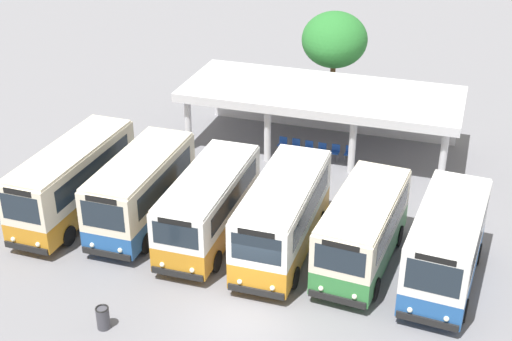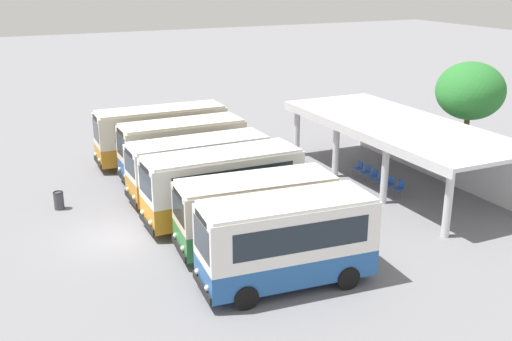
{
  "view_description": "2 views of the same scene",
  "coord_description": "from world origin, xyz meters",
  "px_view_note": "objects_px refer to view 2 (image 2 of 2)",
  "views": [
    {
      "loc": [
        6.99,
        -19.43,
        16.81
      ],
      "look_at": [
        -2.04,
        8.28,
        1.83
      ],
      "focal_mm": 49.63,
      "sensor_mm": 36.0,
      "label": 1
    },
    {
      "loc": [
        24.73,
        -5.02,
        11.25
      ],
      "look_at": [
        0.22,
        6.53,
        2.22
      ],
      "focal_mm": 42.7,
      "sensor_mm": 36.0,
      "label": 2
    }
  ],
  "objects_px": {
    "city_bus_middle_cream": "(199,166)",
    "waiting_chair_fifth_seat": "(390,183)",
    "waiting_chair_far_end_seat": "(399,187)",
    "litter_bin_apron": "(59,200)",
    "waiting_chair_second_from_end": "(366,171)",
    "waiting_chair_end_by_column": "(359,167)",
    "waiting_chair_fourth_seat": "(381,179)",
    "city_bus_fourth_amber": "(223,184)",
    "city_bus_nearest_orange": "(161,133)",
    "waiting_chair_middle_seat": "(373,175)",
    "city_bus_far_end_green": "(286,239)",
    "city_bus_second_in_row": "(182,147)",
    "city_bus_fifth_blue": "(256,210)"
  },
  "relations": [
    {
      "from": "city_bus_middle_cream",
      "to": "waiting_chair_fifth_seat",
      "type": "xyz_separation_m",
      "value": [
        3.53,
        9.32,
        -1.2
      ]
    },
    {
      "from": "waiting_chair_far_end_seat",
      "to": "litter_bin_apron",
      "type": "bearing_deg",
      "value": -109.57
    },
    {
      "from": "waiting_chair_second_from_end",
      "to": "waiting_chair_end_by_column",
      "type": "bearing_deg",
      "value": 178.81
    },
    {
      "from": "waiting_chair_fourth_seat",
      "to": "litter_bin_apron",
      "type": "xyz_separation_m",
      "value": [
        -4.27,
        -16.07,
        -0.07
      ]
    },
    {
      "from": "city_bus_middle_cream",
      "to": "litter_bin_apron",
      "type": "height_order",
      "value": "city_bus_middle_cream"
    },
    {
      "from": "waiting_chair_fourth_seat",
      "to": "waiting_chair_fifth_seat",
      "type": "bearing_deg",
      "value": 3.59
    },
    {
      "from": "city_bus_fourth_amber",
      "to": "waiting_chair_fifth_seat",
      "type": "xyz_separation_m",
      "value": [
        0.22,
        9.38,
        -1.32
      ]
    },
    {
      "from": "city_bus_nearest_orange",
      "to": "city_bus_middle_cream",
      "type": "xyz_separation_m",
      "value": [
        6.61,
        -0.03,
        -0.13
      ]
    },
    {
      "from": "waiting_chair_second_from_end",
      "to": "waiting_chair_middle_seat",
      "type": "height_order",
      "value": "same"
    },
    {
      "from": "city_bus_far_end_green",
      "to": "litter_bin_apron",
      "type": "xyz_separation_m",
      "value": [
        -11.39,
        -6.54,
        -1.41
      ]
    },
    {
      "from": "city_bus_second_in_row",
      "to": "waiting_chair_fifth_seat",
      "type": "xyz_separation_m",
      "value": [
        6.83,
        9.09,
        -1.28
      ]
    },
    {
      "from": "city_bus_second_in_row",
      "to": "waiting_chair_middle_seat",
      "type": "xyz_separation_m",
      "value": [
        5.36,
        9.09,
        -1.28
      ]
    },
    {
      "from": "waiting_chair_end_by_column",
      "to": "city_bus_second_in_row",
      "type": "bearing_deg",
      "value": -113.02
    },
    {
      "from": "city_bus_second_in_row",
      "to": "city_bus_middle_cream",
      "type": "xyz_separation_m",
      "value": [
        3.3,
        -0.23,
        -0.08
      ]
    },
    {
      "from": "waiting_chair_second_from_end",
      "to": "waiting_chair_middle_seat",
      "type": "bearing_deg",
      "value": -3.11
    },
    {
      "from": "city_bus_nearest_orange",
      "to": "city_bus_middle_cream",
      "type": "bearing_deg",
      "value": -0.23
    },
    {
      "from": "waiting_chair_fifth_seat",
      "to": "city_bus_fourth_amber",
      "type": "bearing_deg",
      "value": -91.37
    },
    {
      "from": "city_bus_second_in_row",
      "to": "waiting_chair_end_by_column",
      "type": "xyz_separation_m",
      "value": [
        3.89,
        9.15,
        -1.28
      ]
    },
    {
      "from": "waiting_chair_end_by_column",
      "to": "waiting_chair_fifth_seat",
      "type": "bearing_deg",
      "value": -1.13
    },
    {
      "from": "waiting_chair_second_from_end",
      "to": "litter_bin_apron",
      "type": "distance_m",
      "value": 16.39
    },
    {
      "from": "city_bus_nearest_orange",
      "to": "city_bus_middle_cream",
      "type": "relative_size",
      "value": 1.08
    },
    {
      "from": "city_bus_fourth_amber",
      "to": "waiting_chair_middle_seat",
      "type": "height_order",
      "value": "city_bus_fourth_amber"
    },
    {
      "from": "city_bus_fourth_amber",
      "to": "city_bus_fifth_blue",
      "type": "distance_m",
      "value": 3.31
    },
    {
      "from": "city_bus_middle_cream",
      "to": "city_bus_far_end_green",
      "type": "bearing_deg",
      "value": -1.43
    },
    {
      "from": "city_bus_fourth_amber",
      "to": "waiting_chair_far_end_seat",
      "type": "relative_size",
      "value": 8.59
    },
    {
      "from": "city_bus_second_in_row",
      "to": "city_bus_middle_cream",
      "type": "bearing_deg",
      "value": -3.97
    },
    {
      "from": "city_bus_far_end_green",
      "to": "city_bus_second_in_row",
      "type": "bearing_deg",
      "value": 177.93
    },
    {
      "from": "city_bus_far_end_green",
      "to": "waiting_chair_middle_seat",
      "type": "relative_size",
      "value": 7.76
    },
    {
      "from": "city_bus_middle_cream",
      "to": "waiting_chair_middle_seat",
      "type": "distance_m",
      "value": 9.62
    },
    {
      "from": "city_bus_middle_cream",
      "to": "waiting_chair_fifth_seat",
      "type": "distance_m",
      "value": 10.04
    },
    {
      "from": "city_bus_far_end_green",
      "to": "waiting_chair_end_by_column",
      "type": "distance_m",
      "value": 13.47
    },
    {
      "from": "city_bus_nearest_orange",
      "to": "city_bus_second_in_row",
      "type": "distance_m",
      "value": 3.31
    },
    {
      "from": "waiting_chair_far_end_seat",
      "to": "waiting_chair_second_from_end",
      "type": "bearing_deg",
      "value": -179.79
    },
    {
      "from": "city_bus_nearest_orange",
      "to": "city_bus_second_in_row",
      "type": "height_order",
      "value": "city_bus_nearest_orange"
    },
    {
      "from": "city_bus_far_end_green",
      "to": "waiting_chair_fifth_seat",
      "type": "distance_m",
      "value": 11.58
    },
    {
      "from": "city_bus_nearest_orange",
      "to": "waiting_chair_fourth_seat",
      "type": "relative_size",
      "value": 9.12
    },
    {
      "from": "city_bus_nearest_orange",
      "to": "waiting_chair_end_by_column",
      "type": "relative_size",
      "value": 9.12
    },
    {
      "from": "waiting_chair_end_by_column",
      "to": "waiting_chair_middle_seat",
      "type": "distance_m",
      "value": 1.47
    },
    {
      "from": "city_bus_nearest_orange",
      "to": "city_bus_far_end_green",
      "type": "bearing_deg",
      "value": -0.95
    },
    {
      "from": "city_bus_nearest_orange",
      "to": "waiting_chair_fifth_seat",
      "type": "relative_size",
      "value": 9.12
    },
    {
      "from": "waiting_chair_fourth_seat",
      "to": "waiting_chair_far_end_seat",
      "type": "distance_m",
      "value": 1.48
    },
    {
      "from": "waiting_chair_end_by_column",
      "to": "waiting_chair_far_end_seat",
      "type": "bearing_deg",
      "value": -0.07
    },
    {
      "from": "city_bus_middle_cream",
      "to": "waiting_chair_far_end_seat",
      "type": "relative_size",
      "value": 8.44
    },
    {
      "from": "city_bus_nearest_orange",
      "to": "waiting_chair_end_by_column",
      "type": "xyz_separation_m",
      "value": [
        7.19,
        9.35,
        -1.34
      ]
    },
    {
      "from": "city_bus_second_in_row",
      "to": "waiting_chair_far_end_seat",
      "type": "bearing_deg",
      "value": 50.38
    },
    {
      "from": "litter_bin_apron",
      "to": "city_bus_far_end_green",
      "type": "bearing_deg",
      "value": 29.87
    },
    {
      "from": "waiting_chair_middle_seat",
      "to": "waiting_chair_second_from_end",
      "type": "bearing_deg",
      "value": 176.89
    },
    {
      "from": "city_bus_middle_cream",
      "to": "waiting_chair_fifth_seat",
      "type": "bearing_deg",
      "value": 69.26
    },
    {
      "from": "waiting_chair_middle_seat",
      "to": "litter_bin_apron",
      "type": "height_order",
      "value": "litter_bin_apron"
    },
    {
      "from": "city_bus_fifth_blue",
      "to": "waiting_chair_end_by_column",
      "type": "relative_size",
      "value": 7.97
    }
  ]
}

